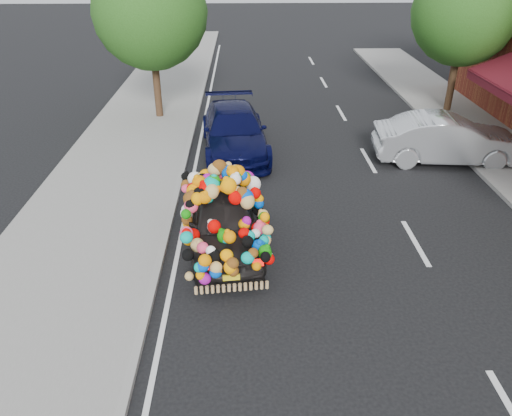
# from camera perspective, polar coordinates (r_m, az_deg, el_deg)

# --- Properties ---
(ground) EXTENTS (100.00, 100.00, 0.00)m
(ground) POSITION_cam_1_polar(r_m,az_deg,el_deg) (11.80, 0.93, -4.22)
(ground) COLOR black
(ground) RESTS_ON ground
(sidewalk) EXTENTS (4.00, 60.00, 0.12)m
(sidewalk) POSITION_cam_1_polar(r_m,az_deg,el_deg) (12.37, -19.44, -4.03)
(sidewalk) COLOR gray
(sidewalk) RESTS_ON ground
(kerb) EXTENTS (0.15, 60.00, 0.13)m
(kerb) POSITION_cam_1_polar(r_m,az_deg,el_deg) (11.90, -10.47, -4.05)
(kerb) COLOR gray
(kerb) RESTS_ON ground
(lane_markings) EXTENTS (6.00, 50.00, 0.01)m
(lane_markings) POSITION_cam_1_polar(r_m,az_deg,el_deg) (12.46, 17.75, -3.76)
(lane_markings) COLOR silver
(lane_markings) RESTS_ON ground
(tree_near_sidewalk) EXTENTS (4.20, 4.20, 6.13)m
(tree_near_sidewalk) POSITION_cam_1_polar(r_m,az_deg,el_deg) (19.85, -12.02, 21.10)
(tree_near_sidewalk) COLOR #332114
(tree_near_sidewalk) RESTS_ON ground
(tree_far_b) EXTENTS (4.00, 4.00, 5.90)m
(tree_far_b) POSITION_cam_1_polar(r_m,az_deg,el_deg) (21.78, 22.77, 19.91)
(tree_far_b) COLOR #332114
(tree_far_b) RESTS_ON ground
(plush_art_car) EXTENTS (2.35, 4.29, 1.98)m
(plush_art_car) POSITION_cam_1_polar(r_m,az_deg,el_deg) (11.33, -3.77, 0.14)
(plush_art_car) COLOR black
(plush_art_car) RESTS_ON ground
(navy_sedan) EXTENTS (2.49, 5.19, 1.46)m
(navy_sedan) POSITION_cam_1_polar(r_m,az_deg,el_deg) (16.78, -2.51, 8.79)
(navy_sedan) COLOR black
(navy_sedan) RESTS_ON ground
(silver_hatchback) EXTENTS (4.67, 1.96, 1.50)m
(silver_hatchback) POSITION_cam_1_polar(r_m,az_deg,el_deg) (17.08, 21.05, 7.33)
(silver_hatchback) COLOR #B8BBC0
(silver_hatchback) RESTS_ON ground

